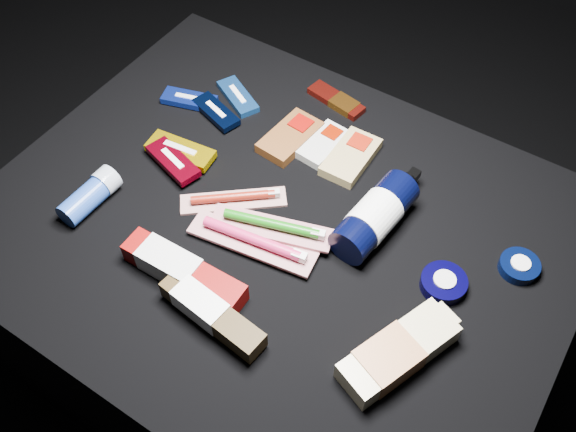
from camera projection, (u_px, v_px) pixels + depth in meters
The scene contains 21 objects.
ground at pixel (280, 332), 1.41m from camera, with size 3.00×3.00×0.00m, color black.
cloth_table at pixel (279, 285), 1.25m from camera, with size 0.98×0.78×0.40m, color black.
luna_bar_0 at pixel (238, 96), 1.27m from camera, with size 0.12×0.09×0.01m.
luna_bar_1 at pixel (189, 100), 1.26m from camera, with size 0.11×0.07×0.01m.
luna_bar_2 at pixel (216, 112), 1.24m from camera, with size 0.11×0.07×0.01m.
luna_bar_3 at pixel (181, 151), 1.17m from camera, with size 0.13×0.06×0.02m.
luna_bar_4 at pixel (173, 161), 1.15m from camera, with size 0.12×0.07×0.02m.
clif_bar_0 at pixel (292, 136), 1.20m from camera, with size 0.08×0.13×0.02m.
clif_bar_1 at pixel (325, 143), 1.19m from camera, with size 0.07×0.11×0.02m.
clif_bar_2 at pixel (352, 155), 1.17m from camera, with size 0.07×0.13×0.02m.
power_bar at pixel (339, 102), 1.26m from camera, with size 0.13×0.06×0.01m.
lotion_bottle at pixel (375, 216), 1.06m from camera, with size 0.08×0.22×0.07m.
cream_tin_upper at pixel (519, 266), 1.03m from camera, with size 0.06×0.06×0.02m.
cream_tin_lower at pixel (444, 283), 1.01m from camera, with size 0.07×0.07×0.02m.
bodywash_bottle at pixel (396, 353), 0.92m from camera, with size 0.13×0.20×0.04m.
deodorant_stick at pixel (90, 195), 1.10m from camera, with size 0.05×0.11×0.05m.
toothbrush_pack_0 at pixel (235, 199), 1.11m from camera, with size 0.17×0.15×0.02m.
toothbrush_pack_1 at pixel (254, 241), 1.05m from camera, with size 0.22×0.08×0.02m.
toothbrush_pack_2 at pixel (273, 226), 1.06m from camera, with size 0.21×0.11×0.02m.
toothpaste_carton_red at pixel (179, 269), 1.01m from camera, with size 0.21×0.05×0.04m.
toothpaste_carton_green at pixel (208, 311), 0.96m from camera, with size 0.19×0.06×0.04m.
Camera 1 is at (0.37, -0.54, 1.27)m, focal length 40.00 mm.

